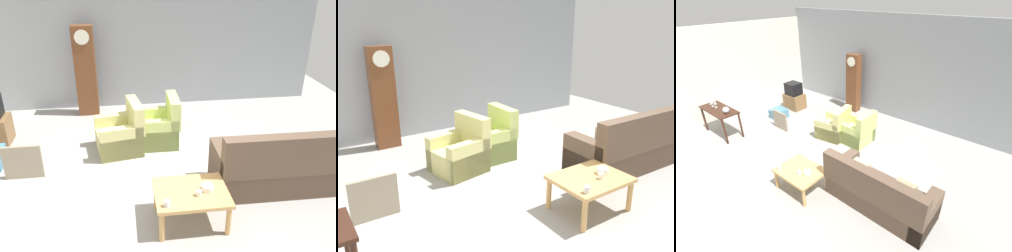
# 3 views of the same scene
# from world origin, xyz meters

# --- Properties ---
(ground_plane) EXTENTS (10.40, 10.40, 0.00)m
(ground_plane) POSITION_xyz_m (0.00, 0.00, 0.00)
(ground_plane) COLOR #999691
(garage_door_wall) EXTENTS (8.40, 0.16, 3.20)m
(garage_door_wall) POSITION_xyz_m (0.00, 3.60, 1.60)
(garage_door_wall) COLOR gray
(garage_door_wall) RESTS_ON ground_plane
(pegboard_wall_left) EXTENTS (0.12, 6.40, 2.88)m
(pegboard_wall_left) POSITION_xyz_m (-4.20, 0.40, 1.44)
(pegboard_wall_left) COLOR silver
(pegboard_wall_left) RESTS_ON ground_plane
(couch_floral) EXTENTS (2.11, 0.91, 1.04)m
(couch_floral) POSITION_xyz_m (2.01, -0.17, 0.35)
(couch_floral) COLOR brown
(couch_floral) RESTS_ON ground_plane
(armchair_olive_near) EXTENTS (0.91, 0.89, 0.92)m
(armchair_olive_near) POSITION_xyz_m (-0.40, 1.32, 0.31)
(armchair_olive_near) COLOR #CCC67A
(armchair_olive_near) RESTS_ON ground_plane
(armchair_olive_far) EXTENTS (0.79, 0.76, 0.92)m
(armchair_olive_far) POSITION_xyz_m (0.30, 1.52, 0.31)
(armchair_olive_far) COLOR #C6D976
(armchair_olive_far) RESTS_ON ground_plane
(coffee_table_wood) EXTENTS (0.96, 0.76, 0.48)m
(coffee_table_wood) POSITION_xyz_m (0.47, -0.73, 0.41)
(coffee_table_wood) COLOR tan
(coffee_table_wood) RESTS_ON ground_plane
(console_table_dark) EXTENTS (1.30, 0.56, 0.80)m
(console_table_dark) POSITION_xyz_m (-3.05, -0.61, 0.68)
(console_table_dark) COLOR #381E14
(console_table_dark) RESTS_ON ground_plane
(grandfather_clock) EXTENTS (0.44, 0.30, 1.96)m
(grandfather_clock) POSITION_xyz_m (-1.10, 3.14, 0.99)
(grandfather_clock) COLOR brown
(grandfather_clock) RESTS_ON ground_plane
(tv_stand_cabinet) EXTENTS (0.68, 0.52, 0.52)m
(tv_stand_cabinet) POSITION_xyz_m (-2.83, 1.94, 0.26)
(tv_stand_cabinet) COLOR brown
(tv_stand_cabinet) RESTS_ON ground_plane
(tv_crt) EXTENTS (0.48, 0.44, 0.42)m
(tv_crt) POSITION_xyz_m (-2.83, 1.94, 0.73)
(tv_crt) COLOR black
(tv_crt) RESTS_ON tv_stand_cabinet
(framed_picture_leaning) EXTENTS (0.60, 0.05, 0.57)m
(framed_picture_leaning) POSITION_xyz_m (-1.97, 0.62, 0.29)
(framed_picture_leaning) COLOR gray
(framed_picture_leaning) RESTS_ON ground_plane
(storage_box_blue) EXTENTS (0.48, 0.47, 0.30)m
(storage_box_blue) POSITION_xyz_m (-2.64, 1.08, 0.15)
(storage_box_blue) COLOR teal
(storage_box_blue) RESTS_ON ground_plane
(glass_dome_cloche) EXTENTS (0.17, 0.17, 0.17)m
(glass_dome_cloche) POSITION_xyz_m (-2.64, -0.60, 0.88)
(glass_dome_cloche) COLOR silver
(glass_dome_cloche) RESTS_ON console_table_dark
(cup_white_porcelain) EXTENTS (0.08, 0.08, 0.08)m
(cup_white_porcelain) POSITION_xyz_m (0.54, -0.84, 0.52)
(cup_white_porcelain) COLOR white
(cup_white_porcelain) RESTS_ON coffee_table_wood
(cup_blue_rimmed) EXTENTS (0.07, 0.07, 0.09)m
(cup_blue_rimmed) POSITION_xyz_m (0.11, -1.00, 0.52)
(cup_blue_rimmed) COLOR silver
(cup_blue_rimmed) RESTS_ON coffee_table_wood
(bowl_white_stacked) EXTENTS (0.16, 0.16, 0.08)m
(bowl_white_stacked) POSITION_xyz_m (0.68, -0.74, 0.51)
(bowl_white_stacked) COLOR white
(bowl_white_stacked) RESTS_ON coffee_table_wood
(wine_glass_tall) EXTENTS (0.07, 0.07, 0.16)m
(wine_glass_tall) POSITION_xyz_m (-3.55, -0.60, 0.90)
(wine_glass_tall) COLOR silver
(wine_glass_tall) RESTS_ON console_table_dark
(wine_glass_mid) EXTENTS (0.08, 0.08, 0.19)m
(wine_glass_mid) POSITION_xyz_m (-3.35, -0.63, 0.93)
(wine_glass_mid) COLOR silver
(wine_glass_mid) RESTS_ON console_table_dark
(wine_glass_short) EXTENTS (0.08, 0.08, 0.21)m
(wine_glass_short) POSITION_xyz_m (-3.19, -0.61, 0.93)
(wine_glass_short) COLOR silver
(wine_glass_short) RESTS_ON console_table_dark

